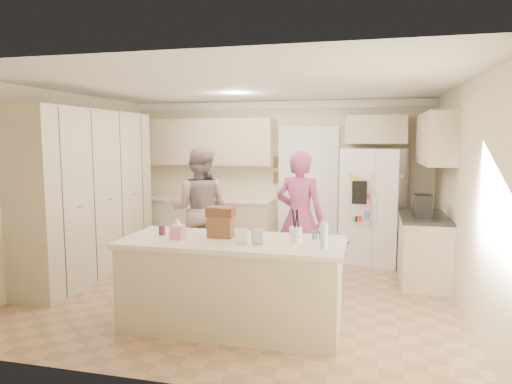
% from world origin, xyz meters
% --- Properties ---
extents(floor, '(5.20, 4.60, 0.02)m').
position_xyz_m(floor, '(0.00, 0.00, -0.01)').
color(floor, tan).
rests_on(floor, ground).
extents(ceiling, '(5.20, 4.60, 0.02)m').
position_xyz_m(ceiling, '(0.00, 0.00, 2.61)').
color(ceiling, white).
rests_on(ceiling, wall_back).
extents(wall_back, '(5.20, 0.02, 2.60)m').
position_xyz_m(wall_back, '(0.00, 2.31, 1.30)').
color(wall_back, beige).
rests_on(wall_back, ground).
extents(wall_front, '(5.20, 0.02, 2.60)m').
position_xyz_m(wall_front, '(0.00, -2.31, 1.30)').
color(wall_front, beige).
rests_on(wall_front, ground).
extents(wall_left, '(0.02, 4.60, 2.60)m').
position_xyz_m(wall_left, '(-2.61, 0.00, 1.30)').
color(wall_left, beige).
rests_on(wall_left, ground).
extents(wall_right, '(0.02, 4.60, 2.60)m').
position_xyz_m(wall_right, '(2.61, 0.00, 1.30)').
color(wall_right, beige).
rests_on(wall_right, ground).
extents(crown_back, '(5.20, 0.08, 0.12)m').
position_xyz_m(crown_back, '(0.00, 2.26, 2.53)').
color(crown_back, white).
rests_on(crown_back, wall_back).
extents(pantry_bank, '(0.60, 2.60, 2.35)m').
position_xyz_m(pantry_bank, '(-2.30, 0.20, 1.18)').
color(pantry_bank, beige).
rests_on(pantry_bank, floor).
extents(back_base_cab, '(2.20, 0.60, 0.88)m').
position_xyz_m(back_base_cab, '(-1.15, 2.00, 0.44)').
color(back_base_cab, beige).
rests_on(back_base_cab, floor).
extents(back_countertop, '(2.24, 0.63, 0.04)m').
position_xyz_m(back_countertop, '(-1.15, 1.99, 0.90)').
color(back_countertop, '#EDE3C5').
rests_on(back_countertop, back_base_cab).
extents(back_upper_cab, '(2.20, 0.35, 0.80)m').
position_xyz_m(back_upper_cab, '(-1.15, 2.12, 1.90)').
color(back_upper_cab, beige).
rests_on(back_upper_cab, wall_back).
extents(doorway_opening, '(0.90, 0.06, 2.10)m').
position_xyz_m(doorway_opening, '(0.55, 2.28, 1.05)').
color(doorway_opening, black).
rests_on(doorway_opening, floor).
extents(doorway_casing, '(1.02, 0.03, 2.22)m').
position_xyz_m(doorway_casing, '(0.55, 2.24, 1.05)').
color(doorway_casing, white).
rests_on(doorway_casing, floor).
extents(wall_frame_upper, '(0.15, 0.02, 0.20)m').
position_xyz_m(wall_frame_upper, '(0.02, 2.27, 1.55)').
color(wall_frame_upper, brown).
rests_on(wall_frame_upper, wall_back).
extents(wall_frame_lower, '(0.15, 0.02, 0.20)m').
position_xyz_m(wall_frame_lower, '(0.02, 2.27, 1.28)').
color(wall_frame_lower, brown).
rests_on(wall_frame_lower, wall_back).
extents(refrigerator, '(1.06, 0.93, 1.80)m').
position_xyz_m(refrigerator, '(1.64, 1.87, 0.90)').
color(refrigerator, white).
rests_on(refrigerator, floor).
extents(fridge_seam, '(0.02, 0.02, 1.78)m').
position_xyz_m(fridge_seam, '(1.64, 1.51, 0.90)').
color(fridge_seam, gray).
rests_on(fridge_seam, refrigerator).
extents(fridge_dispenser, '(0.22, 0.03, 0.35)m').
position_xyz_m(fridge_dispenser, '(1.42, 1.50, 1.15)').
color(fridge_dispenser, black).
rests_on(fridge_dispenser, refrigerator).
extents(fridge_handle_l, '(0.02, 0.02, 0.85)m').
position_xyz_m(fridge_handle_l, '(1.59, 1.50, 1.05)').
color(fridge_handle_l, silver).
rests_on(fridge_handle_l, refrigerator).
extents(fridge_handle_r, '(0.02, 0.02, 0.85)m').
position_xyz_m(fridge_handle_r, '(1.69, 1.50, 1.05)').
color(fridge_handle_r, silver).
rests_on(fridge_handle_r, refrigerator).
extents(over_fridge_cab, '(0.95, 0.35, 0.45)m').
position_xyz_m(over_fridge_cab, '(1.65, 2.12, 2.10)').
color(over_fridge_cab, beige).
rests_on(over_fridge_cab, wall_back).
extents(right_base_cab, '(0.60, 1.20, 0.88)m').
position_xyz_m(right_base_cab, '(2.30, 1.00, 0.44)').
color(right_base_cab, beige).
rests_on(right_base_cab, floor).
extents(right_countertop, '(0.63, 1.24, 0.04)m').
position_xyz_m(right_countertop, '(2.29, 1.00, 0.90)').
color(right_countertop, '#2D2B28').
rests_on(right_countertop, right_base_cab).
extents(right_upper_cab, '(0.35, 1.50, 0.70)m').
position_xyz_m(right_upper_cab, '(2.43, 1.20, 1.95)').
color(right_upper_cab, beige).
rests_on(right_upper_cab, wall_right).
extents(coffee_maker, '(0.22, 0.28, 0.30)m').
position_xyz_m(coffee_maker, '(2.25, 0.80, 1.07)').
color(coffee_maker, black).
rests_on(coffee_maker, right_countertop).
extents(island_base, '(2.20, 0.90, 0.88)m').
position_xyz_m(island_base, '(0.20, -1.10, 0.44)').
color(island_base, beige).
rests_on(island_base, floor).
extents(island_top, '(2.28, 0.96, 0.05)m').
position_xyz_m(island_top, '(0.20, -1.10, 0.90)').
color(island_top, '#EDE3C5').
rests_on(island_top, island_base).
extents(utensil_crock, '(0.13, 0.13, 0.15)m').
position_xyz_m(utensil_crock, '(0.85, -1.05, 1.00)').
color(utensil_crock, white).
rests_on(utensil_crock, island_top).
extents(tissue_box, '(0.13, 0.13, 0.14)m').
position_xyz_m(tissue_box, '(-0.35, -1.20, 1.00)').
color(tissue_box, pink).
rests_on(tissue_box, island_top).
extents(tissue_plume, '(0.08, 0.08, 0.08)m').
position_xyz_m(tissue_plume, '(-0.35, -1.20, 1.10)').
color(tissue_plume, white).
rests_on(tissue_plume, tissue_box).
extents(dollhouse_body, '(0.26, 0.18, 0.22)m').
position_xyz_m(dollhouse_body, '(0.05, -1.00, 1.04)').
color(dollhouse_body, brown).
rests_on(dollhouse_body, island_top).
extents(dollhouse_roof, '(0.28, 0.20, 0.10)m').
position_xyz_m(dollhouse_roof, '(0.05, -1.00, 1.20)').
color(dollhouse_roof, '#592D1E').
rests_on(dollhouse_roof, dollhouse_body).
extents(jam_jar, '(0.07, 0.07, 0.09)m').
position_xyz_m(jam_jar, '(-0.60, -1.05, 0.97)').
color(jam_jar, '#59263F').
rests_on(jam_jar, island_top).
extents(greeting_card_a, '(0.12, 0.06, 0.16)m').
position_xyz_m(greeting_card_a, '(0.35, -1.30, 1.01)').
color(greeting_card_a, white).
rests_on(greeting_card_a, island_top).
extents(greeting_card_b, '(0.12, 0.05, 0.16)m').
position_xyz_m(greeting_card_b, '(0.50, -1.25, 1.01)').
color(greeting_card_b, silver).
rests_on(greeting_card_b, island_top).
extents(water_bottle, '(0.07, 0.07, 0.24)m').
position_xyz_m(water_bottle, '(1.15, -1.25, 1.04)').
color(water_bottle, silver).
rests_on(water_bottle, island_top).
extents(shaker_salt, '(0.05, 0.05, 0.09)m').
position_xyz_m(shaker_salt, '(1.02, -0.88, 0.97)').
color(shaker_salt, '#406892').
rests_on(shaker_salt, island_top).
extents(shaker_pepper, '(0.05, 0.05, 0.09)m').
position_xyz_m(shaker_pepper, '(1.09, -0.88, 0.97)').
color(shaker_pepper, '#406892').
rests_on(shaker_pepper, island_top).
extents(teen_boy, '(0.97, 0.79, 1.84)m').
position_xyz_m(teen_boy, '(-0.87, 0.80, 0.92)').
color(teen_boy, gray).
rests_on(teen_boy, floor).
extents(teen_girl, '(0.71, 0.52, 1.80)m').
position_xyz_m(teen_girl, '(0.66, 0.54, 0.90)').
color(teen_girl, '#AE476D').
rests_on(teen_girl, floor).
extents(fridge_magnets, '(0.76, 0.02, 1.44)m').
position_xyz_m(fridge_magnets, '(1.64, 1.50, 0.90)').
color(fridge_magnets, tan).
rests_on(fridge_magnets, refrigerator).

